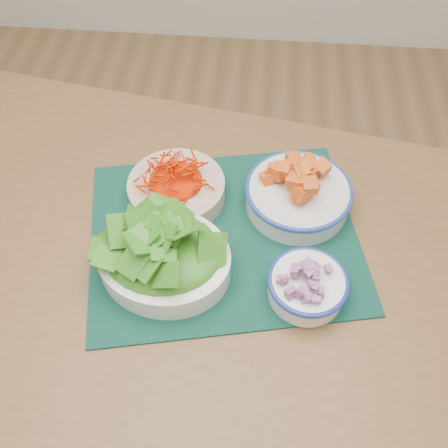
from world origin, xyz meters
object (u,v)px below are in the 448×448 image
(placemat, at_px, (224,234))
(squash_bowl, at_px, (299,189))
(carrot_bowl, at_px, (176,186))
(lettuce_bowl, at_px, (163,253))
(onion_bowl, at_px, (308,283))
(table, at_px, (180,286))

(placemat, relative_size, squash_bowl, 1.97)
(carrot_bowl, relative_size, squash_bowl, 0.97)
(placemat, height_order, carrot_bowl, carrot_bowl)
(lettuce_bowl, relative_size, onion_bowl, 1.67)
(placemat, height_order, squash_bowl, squash_bowl)
(placemat, distance_m, carrot_bowl, 0.13)
(lettuce_bowl, bearing_deg, carrot_bowl, 102.76)
(squash_bowl, bearing_deg, onion_bowl, -85.38)
(placemat, height_order, lettuce_bowl, lettuce_bowl)
(squash_bowl, xyz_separation_m, onion_bowl, (0.02, -0.20, -0.01))
(carrot_bowl, distance_m, squash_bowl, 0.24)
(squash_bowl, relative_size, lettuce_bowl, 0.93)
(squash_bowl, distance_m, lettuce_bowl, 0.29)
(carrot_bowl, height_order, onion_bowl, onion_bowl)
(carrot_bowl, distance_m, onion_bowl, 0.32)
(carrot_bowl, relative_size, lettuce_bowl, 0.90)
(placemat, relative_size, lettuce_bowl, 1.84)
(table, bearing_deg, lettuce_bowl, -116.31)
(carrot_bowl, distance_m, lettuce_bowl, 0.17)
(lettuce_bowl, xyz_separation_m, onion_bowl, (0.25, -0.03, -0.02))
(placemat, xyz_separation_m, onion_bowl, (0.15, -0.11, 0.04))
(placemat, bearing_deg, onion_bowl, -49.34)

